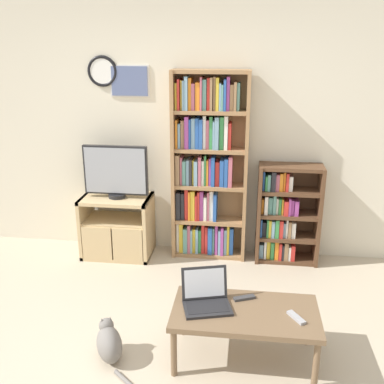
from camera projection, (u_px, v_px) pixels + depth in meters
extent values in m
plane|color=#BCAD93|center=(147.00, 382.00, 3.05)|extent=(18.00, 18.00, 0.00)
cube|color=beige|center=(189.00, 132.00, 4.66)|extent=(5.90, 0.06, 2.60)
torus|color=black|center=(102.00, 71.00, 4.53)|extent=(0.31, 0.03, 0.31)
cylinder|color=white|center=(102.00, 71.00, 4.53)|extent=(0.26, 0.02, 0.26)
cube|color=silver|center=(130.00, 81.00, 4.53)|extent=(0.41, 0.01, 0.32)
cube|color=slate|center=(130.00, 81.00, 4.53)|extent=(0.37, 0.02, 0.29)
cube|color=tan|center=(87.00, 224.00, 4.84)|extent=(0.04, 0.46, 0.65)
cube|color=tan|center=(149.00, 227.00, 4.75)|extent=(0.04, 0.46, 0.65)
cube|color=tan|center=(116.00, 198.00, 4.70)|extent=(0.72, 0.46, 0.04)
cube|color=tan|center=(119.00, 252.00, 4.89)|extent=(0.72, 0.46, 0.04)
cube|color=tan|center=(117.00, 220.00, 4.77)|extent=(0.65, 0.42, 0.04)
cube|color=tan|center=(97.00, 243.00, 4.64)|extent=(0.31, 0.02, 0.36)
cube|color=tan|center=(128.00, 245.00, 4.60)|extent=(0.31, 0.02, 0.36)
cylinder|color=black|center=(117.00, 196.00, 4.67)|extent=(0.18, 0.18, 0.04)
cube|color=black|center=(116.00, 170.00, 4.58)|extent=(0.66, 0.05, 0.51)
cube|color=#9399A3|center=(115.00, 171.00, 4.56)|extent=(0.63, 0.01, 0.47)
cube|color=#9E754C|center=(174.00, 167.00, 4.61)|extent=(0.04, 0.26, 1.94)
cube|color=#9E754C|center=(246.00, 169.00, 4.52)|extent=(0.04, 0.26, 1.94)
cube|color=#9E754C|center=(211.00, 165.00, 4.68)|extent=(0.77, 0.02, 1.94)
cube|color=#9E754C|center=(209.00, 253.00, 4.87)|extent=(0.70, 0.22, 0.04)
cube|color=#9E754C|center=(209.00, 220.00, 4.75)|extent=(0.70, 0.22, 0.04)
cube|color=#9E754C|center=(210.00, 186.00, 4.63)|extent=(0.70, 0.22, 0.04)
cube|color=#9E754C|center=(210.00, 150.00, 4.51)|extent=(0.70, 0.22, 0.04)
cube|color=#9E754C|center=(211.00, 112.00, 4.38)|extent=(0.70, 0.22, 0.04)
cube|color=#9E754C|center=(211.00, 71.00, 4.26)|extent=(0.70, 0.22, 0.04)
cube|color=white|center=(179.00, 235.00, 4.87)|extent=(0.03, 0.16, 0.33)
cube|color=gold|center=(182.00, 236.00, 4.86)|extent=(0.04, 0.17, 0.33)
cube|color=#5B9389|center=(186.00, 238.00, 4.86)|extent=(0.04, 0.19, 0.28)
cube|color=#B75B70|center=(190.00, 237.00, 4.85)|extent=(0.03, 0.18, 0.32)
cube|color=#759EB7|center=(192.00, 239.00, 4.85)|extent=(0.02, 0.18, 0.27)
cube|color=gold|center=(195.00, 239.00, 4.86)|extent=(0.03, 0.16, 0.27)
cube|color=#759EB7|center=(198.00, 239.00, 4.84)|extent=(0.03, 0.19, 0.28)
cube|color=#388947|center=(200.00, 239.00, 4.85)|extent=(0.03, 0.16, 0.26)
cube|color=red|center=(203.00, 237.00, 4.84)|extent=(0.03, 0.16, 0.32)
cube|color=red|center=(207.00, 238.00, 4.83)|extent=(0.03, 0.16, 0.30)
cube|color=#2856A8|center=(211.00, 238.00, 4.82)|extent=(0.04, 0.19, 0.30)
cube|color=#5B9389|center=(214.00, 239.00, 4.82)|extent=(0.02, 0.16, 0.29)
cube|color=#9E4293|center=(217.00, 237.00, 4.81)|extent=(0.03, 0.18, 0.33)
cube|color=#759EB7|center=(220.00, 240.00, 4.81)|extent=(0.03, 0.19, 0.28)
cube|color=#9E4293|center=(222.00, 239.00, 4.80)|extent=(0.03, 0.20, 0.32)
cube|color=#759EB7|center=(226.00, 240.00, 4.81)|extent=(0.03, 0.17, 0.29)
cube|color=gold|center=(228.00, 238.00, 4.80)|extent=(0.02, 0.17, 0.33)
cube|color=#2856A8|center=(232.00, 239.00, 4.80)|extent=(0.04, 0.16, 0.30)
cube|color=#232328|center=(179.00, 204.00, 4.74)|extent=(0.04, 0.19, 0.30)
cube|color=#232328|center=(183.00, 205.00, 4.74)|extent=(0.04, 0.17, 0.29)
cube|color=red|center=(187.00, 203.00, 4.73)|extent=(0.04, 0.17, 0.33)
cube|color=orange|center=(190.00, 204.00, 4.72)|extent=(0.02, 0.19, 0.31)
cube|color=gold|center=(193.00, 204.00, 4.72)|extent=(0.04, 0.18, 0.32)
cube|color=red|center=(197.00, 206.00, 4.72)|extent=(0.02, 0.19, 0.27)
cube|color=red|center=(199.00, 204.00, 4.71)|extent=(0.02, 0.18, 0.31)
cube|color=#9E4293|center=(202.00, 204.00, 4.72)|extent=(0.04, 0.17, 0.31)
cube|color=white|center=(206.00, 207.00, 4.72)|extent=(0.03, 0.17, 0.26)
cube|color=#B75B70|center=(209.00, 205.00, 4.71)|extent=(0.02, 0.17, 0.31)
cube|color=white|center=(212.00, 204.00, 4.70)|extent=(0.04, 0.16, 0.32)
cube|color=#2856A8|center=(215.00, 206.00, 4.70)|extent=(0.03, 0.19, 0.29)
cube|color=#93704C|center=(179.00, 169.00, 4.62)|extent=(0.04, 0.20, 0.31)
cube|color=#B75B70|center=(182.00, 170.00, 4.62)|extent=(0.02, 0.17, 0.29)
cube|color=#5B9389|center=(185.00, 171.00, 4.62)|extent=(0.04, 0.18, 0.25)
cube|color=#759EB7|center=(189.00, 171.00, 4.62)|extent=(0.03, 0.18, 0.26)
cube|color=#232328|center=(191.00, 171.00, 4.61)|extent=(0.03, 0.19, 0.27)
cube|color=gold|center=(194.00, 171.00, 4.61)|extent=(0.02, 0.16, 0.26)
cube|color=#759EB7|center=(197.00, 172.00, 4.61)|extent=(0.04, 0.19, 0.25)
cube|color=#B75B70|center=(200.00, 170.00, 4.59)|extent=(0.03, 0.18, 0.30)
cube|color=white|center=(203.00, 172.00, 4.60)|extent=(0.02, 0.17, 0.26)
cube|color=#388947|center=(206.00, 169.00, 4.59)|extent=(0.02, 0.16, 0.31)
cube|color=orange|center=(208.00, 171.00, 4.60)|extent=(0.02, 0.16, 0.27)
cube|color=#9E4293|center=(210.00, 171.00, 4.59)|extent=(0.02, 0.16, 0.28)
cube|color=#2856A8|center=(213.00, 170.00, 4.58)|extent=(0.04, 0.19, 0.30)
cube|color=red|center=(218.00, 173.00, 4.59)|extent=(0.04, 0.16, 0.25)
cube|color=#2856A8|center=(222.00, 172.00, 4.57)|extent=(0.04, 0.19, 0.27)
cube|color=#2856A8|center=(226.00, 171.00, 4.56)|extent=(0.04, 0.19, 0.29)
cube|color=#B75B70|center=(231.00, 171.00, 4.55)|extent=(0.04, 0.19, 0.31)
cube|color=orange|center=(177.00, 133.00, 4.51)|extent=(0.02, 0.17, 0.28)
cube|color=#759EB7|center=(180.00, 135.00, 4.51)|extent=(0.02, 0.17, 0.24)
cube|color=#93704C|center=(183.00, 134.00, 4.50)|extent=(0.03, 0.16, 0.28)
cube|color=#9E4293|center=(187.00, 132.00, 4.48)|extent=(0.04, 0.19, 0.32)
cube|color=#2856A8|center=(191.00, 133.00, 4.49)|extent=(0.02, 0.17, 0.29)
cube|color=#759EB7|center=(194.00, 133.00, 4.49)|extent=(0.04, 0.16, 0.30)
cube|color=#2856A8|center=(198.00, 133.00, 4.48)|extent=(0.03, 0.17, 0.31)
cube|color=#2856A8|center=(201.00, 133.00, 4.47)|extent=(0.04, 0.18, 0.29)
cube|color=white|center=(205.00, 132.00, 4.47)|extent=(0.03, 0.16, 0.33)
cube|color=#B75B70|center=(208.00, 134.00, 4.47)|extent=(0.03, 0.16, 0.28)
cube|color=#388947|center=(211.00, 132.00, 4.46)|extent=(0.03, 0.16, 0.32)
cube|color=#759EB7|center=(214.00, 134.00, 4.46)|extent=(0.02, 0.19, 0.28)
cube|color=#759EB7|center=(217.00, 132.00, 4.45)|extent=(0.04, 0.19, 0.32)
cube|color=#388947|center=(222.00, 132.00, 4.45)|extent=(0.04, 0.16, 0.32)
cube|color=white|center=(226.00, 132.00, 4.44)|extent=(0.04, 0.17, 0.33)
cube|color=red|center=(230.00, 136.00, 4.45)|extent=(0.03, 0.16, 0.26)
cube|color=gold|center=(177.00, 96.00, 4.39)|extent=(0.02, 0.17, 0.26)
cube|color=red|center=(180.00, 94.00, 4.37)|extent=(0.02, 0.19, 0.29)
cube|color=gold|center=(182.00, 95.00, 4.38)|extent=(0.02, 0.16, 0.28)
cube|color=#759EB7|center=(184.00, 95.00, 4.37)|extent=(0.02, 0.20, 0.28)
cube|color=#759EB7|center=(187.00, 93.00, 4.36)|extent=(0.03, 0.20, 0.32)
cube|color=orange|center=(191.00, 94.00, 4.37)|extent=(0.03, 0.16, 0.30)
cube|color=#B75B70|center=(194.00, 96.00, 4.37)|extent=(0.03, 0.17, 0.25)
cube|color=orange|center=(198.00, 96.00, 4.36)|extent=(0.04, 0.17, 0.26)
cube|color=#B75B70|center=(202.00, 93.00, 4.35)|extent=(0.02, 0.19, 0.31)
cube|color=#5B9389|center=(205.00, 95.00, 4.35)|extent=(0.04, 0.17, 0.29)
cube|color=red|center=(209.00, 94.00, 4.35)|extent=(0.03, 0.16, 0.30)
cube|color=#93704C|center=(212.00, 94.00, 4.33)|extent=(0.02, 0.19, 0.31)
cube|color=#93704C|center=(215.00, 93.00, 4.34)|extent=(0.02, 0.16, 0.32)
cube|color=gold|center=(218.00, 94.00, 4.33)|extent=(0.03, 0.18, 0.31)
cube|color=#759EB7|center=(221.00, 96.00, 4.33)|extent=(0.02, 0.18, 0.26)
cube|color=#5B9389|center=(223.00, 97.00, 4.33)|extent=(0.02, 0.20, 0.25)
cube|color=#2856A8|center=(225.00, 95.00, 4.32)|extent=(0.02, 0.19, 0.30)
cube|color=#9E4293|center=(228.00, 93.00, 4.32)|extent=(0.03, 0.17, 0.32)
cube|color=#93704C|center=(232.00, 97.00, 4.33)|extent=(0.04, 0.16, 0.25)
cube|color=#93704C|center=(236.00, 96.00, 4.31)|extent=(0.03, 0.19, 0.27)
cube|color=#5B9389|center=(239.00, 96.00, 4.32)|extent=(0.03, 0.16, 0.26)
cube|color=brown|center=(259.00, 213.00, 4.63)|extent=(0.04, 0.30, 1.03)
cube|color=brown|center=(318.00, 216.00, 4.56)|extent=(0.04, 0.30, 1.03)
cube|color=brown|center=(287.00, 209.00, 4.72)|extent=(0.64, 0.02, 1.03)
cube|color=brown|center=(285.00, 258.00, 4.75)|extent=(0.56, 0.26, 0.04)
cube|color=brown|center=(287.00, 237.00, 4.67)|extent=(0.56, 0.26, 0.04)
cube|color=brown|center=(288.00, 214.00, 4.59)|extent=(0.56, 0.26, 0.04)
cube|color=brown|center=(290.00, 191.00, 4.51)|extent=(0.56, 0.26, 0.04)
cube|color=brown|center=(292.00, 167.00, 4.43)|extent=(0.56, 0.26, 0.04)
cube|color=#759EB7|center=(261.00, 248.00, 4.77)|extent=(0.04, 0.20, 0.15)
cube|color=white|center=(265.00, 247.00, 4.75)|extent=(0.02, 0.21, 0.19)
cube|color=gold|center=(268.00, 246.00, 4.75)|extent=(0.04, 0.20, 0.20)
cube|color=#388947|center=(272.00, 247.00, 4.74)|extent=(0.03, 0.22, 0.19)
cube|color=orange|center=(276.00, 247.00, 4.74)|extent=(0.04, 0.22, 0.20)
cube|color=red|center=(280.00, 248.00, 4.73)|extent=(0.03, 0.23, 0.19)
cube|color=#232328|center=(282.00, 249.00, 4.73)|extent=(0.02, 0.23, 0.17)
cube|color=#93704C|center=(286.00, 248.00, 4.72)|extent=(0.04, 0.23, 0.19)
cube|color=white|center=(289.00, 250.00, 4.73)|extent=(0.02, 0.23, 0.15)
cube|color=red|center=(292.00, 249.00, 4.72)|extent=(0.04, 0.23, 0.17)
cube|color=#2856A8|center=(261.00, 225.00, 4.68)|extent=(0.02, 0.23, 0.19)
cube|color=#232328|center=(264.00, 226.00, 4.69)|extent=(0.04, 0.20, 0.16)
cube|color=#388947|center=(267.00, 225.00, 4.67)|extent=(0.02, 0.23, 0.19)
cube|color=gold|center=(270.00, 226.00, 4.67)|extent=(0.03, 0.23, 0.19)
cube|color=#759EB7|center=(273.00, 226.00, 4.66)|extent=(0.03, 0.24, 0.18)
cube|color=#388947|center=(277.00, 226.00, 4.65)|extent=(0.04, 0.24, 0.20)
cube|color=red|center=(281.00, 226.00, 4.65)|extent=(0.04, 0.23, 0.19)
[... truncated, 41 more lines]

